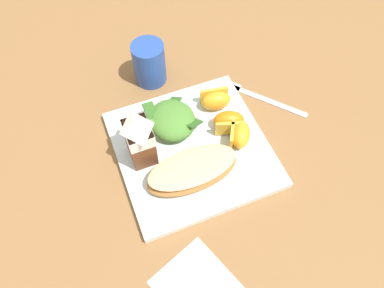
{
  "coord_description": "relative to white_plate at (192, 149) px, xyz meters",
  "views": [
    {
      "loc": [
        -0.34,
        0.14,
        0.62
      ],
      "look_at": [
        0.0,
        0.0,
        0.03
      ],
      "focal_mm": 34.64,
      "sensor_mm": 36.0,
      "label": 1
    }
  ],
  "objects": [
    {
      "name": "drinking_blue_cup",
      "position": [
        0.21,
        0.01,
        0.04
      ],
      "size": [
        0.07,
        0.07,
        0.09
      ],
      "primitive_type": "cylinder",
      "color": "#284CA3",
      "rests_on": "ground"
    },
    {
      "name": "metal_fork",
      "position": [
        0.07,
        -0.18,
        -0.01
      ],
      "size": [
        0.15,
        0.14,
        0.01
      ],
      "color": "silver",
      "rests_on": "ground"
    },
    {
      "name": "cheesy_pizza_bread",
      "position": [
        -0.06,
        0.02,
        0.03
      ],
      "size": [
        0.08,
        0.17,
        0.04
      ],
      "color": "#A87038",
      "rests_on": "white_plate"
    },
    {
      "name": "orange_wedge_middle",
      "position": [
        0.02,
        -0.08,
        0.03
      ],
      "size": [
        0.05,
        0.07,
        0.04
      ],
      "color": "orange",
      "rests_on": "white_plate"
    },
    {
      "name": "orange_wedge_front",
      "position": [
        -0.02,
        -0.09,
        0.03
      ],
      "size": [
        0.07,
        0.06,
        0.04
      ],
      "color": "orange",
      "rests_on": "white_plate"
    },
    {
      "name": "white_plate",
      "position": [
        0.0,
        0.0,
        0.0
      ],
      "size": [
        0.28,
        0.28,
        0.02
      ],
      "primitive_type": "cube",
      "color": "silver",
      "rests_on": "ground"
    },
    {
      "name": "milk_carton",
      "position": [
        0.02,
        0.09,
        0.07
      ],
      "size": [
        0.06,
        0.05,
        0.11
      ],
      "color": "brown",
      "rests_on": "white_plate"
    },
    {
      "name": "green_salad_pile",
      "position": [
        0.06,
        0.02,
        0.03
      ],
      "size": [
        0.1,
        0.1,
        0.05
      ],
      "color": "#4C8433",
      "rests_on": "white_plate"
    },
    {
      "name": "ground",
      "position": [
        0.0,
        0.0,
        -0.01
      ],
      "size": [
        3.0,
        3.0,
        0.0
      ],
      "primitive_type": "plane",
      "color": "olive"
    },
    {
      "name": "paper_napkin",
      "position": [
        -0.23,
        0.09,
        -0.01
      ],
      "size": [
        0.14,
        0.14,
        0.0
      ],
      "primitive_type": "cube",
      "rotation": [
        0.0,
        0.0,
        0.35
      ],
      "color": "white",
      "rests_on": "ground"
    },
    {
      "name": "orange_wedge_rear",
      "position": [
        0.07,
        -0.08,
        0.03
      ],
      "size": [
        0.05,
        0.07,
        0.04
      ],
      "color": "orange",
      "rests_on": "white_plate"
    }
  ]
}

